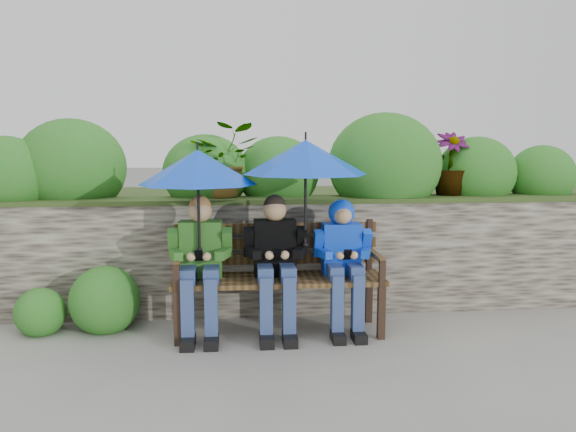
{
  "coord_description": "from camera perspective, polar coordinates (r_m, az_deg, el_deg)",
  "views": [
    {
      "loc": [
        -0.39,
        -4.2,
        1.52
      ],
      "look_at": [
        0.0,
        0.1,
        0.95
      ],
      "focal_mm": 35.0,
      "sensor_mm": 36.0,
      "label": 1
    }
  ],
  "objects": [
    {
      "name": "umbrella_right",
      "position": [
        4.36,
        1.8,
        5.98
      ],
      "size": [
        0.97,
        0.97,
        0.91
      ],
      "color": "#073DCE",
      "rests_on": "ground"
    },
    {
      "name": "umbrella_left",
      "position": [
        4.32,
        -9.15,
        4.9
      ],
      "size": [
        0.9,
        0.9,
        0.85
      ],
      "color": "#073DCE",
      "rests_on": "ground"
    },
    {
      "name": "boy_middle",
      "position": [
        4.43,
        -1.27,
        -4.23
      ],
      "size": [
        0.5,
        0.58,
        1.11
      ],
      "color": "black",
      "rests_on": "ground"
    },
    {
      "name": "park_bench",
      "position": [
        4.53,
        -1.0,
        -5.47
      ],
      "size": [
        1.67,
        0.49,
        0.88
      ],
      "color": "black",
      "rests_on": "ground"
    },
    {
      "name": "ground",
      "position": [
        4.48,
        0.12,
        -12.31
      ],
      "size": [
        60.0,
        60.0,
        0.0
      ],
      "primitive_type": "plane",
      "color": "slate",
      "rests_on": "ground"
    },
    {
      "name": "garden_backdrop",
      "position": [
        5.87,
        -2.65,
        -1.26
      ],
      "size": [
        8.0,
        2.88,
        1.83
      ],
      "color": "#39312B",
      "rests_on": "ground"
    },
    {
      "name": "boy_left",
      "position": [
        4.43,
        -8.89,
        -4.34
      ],
      "size": [
        0.49,
        0.57,
        1.1
      ],
      "color": "#286126",
      "rests_on": "ground"
    },
    {
      "name": "boy_right",
      "position": [
        4.51,
        5.62,
        -3.78
      ],
      "size": [
        0.46,
        0.56,
        1.06
      ],
      "color": "#1F2DCC",
      "rests_on": "ground"
    }
  ]
}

